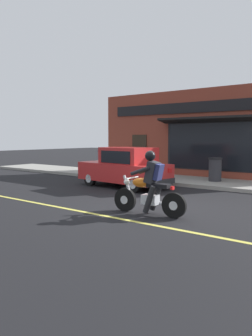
# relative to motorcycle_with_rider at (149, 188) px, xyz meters

# --- Properties ---
(ground_plane) EXTENTS (80.00, 80.00, 0.00)m
(ground_plane) POSITION_rel_motorcycle_with_rider_xyz_m (1.00, 0.50, -0.68)
(ground_plane) COLOR black
(sidewalk_curb) EXTENTS (2.60, 22.00, 0.14)m
(sidewalk_curb) POSITION_rel_motorcycle_with_rider_xyz_m (6.04, 3.50, -0.61)
(sidewalk_curb) COLOR gray
(sidewalk_curb) RESTS_ON ground
(lane_stripe) EXTENTS (0.12, 19.80, 0.01)m
(lane_stripe) POSITION_rel_motorcycle_with_rider_xyz_m (-0.80, 3.50, -0.67)
(lane_stripe) COLOR #D1C64C
(lane_stripe) RESTS_ON ground
(storefront_building) EXTENTS (1.25, 9.58, 4.20)m
(storefront_building) POSITION_rel_motorcycle_with_rider_xyz_m (7.57, 2.72, 1.43)
(storefront_building) COLOR brown
(storefront_building) RESTS_ON ground
(motorcycle_with_rider) EXTENTS (0.60, 2.02, 1.62)m
(motorcycle_with_rider) POSITION_rel_motorcycle_with_rider_xyz_m (0.00, 0.00, 0.00)
(motorcycle_with_rider) COLOR black
(motorcycle_with_rider) RESTS_ON ground
(car_hatchback) EXTENTS (2.03, 3.93, 1.57)m
(car_hatchback) POSITION_rel_motorcycle_with_rider_xyz_m (3.34, 3.32, 0.09)
(car_hatchback) COLOR black
(car_hatchback) RESTS_ON ground
(trash_bin) EXTENTS (0.56, 0.56, 0.98)m
(trash_bin) POSITION_rel_motorcycle_with_rider_xyz_m (6.18, 0.77, -0.04)
(trash_bin) COLOR #2D2D33
(trash_bin) RESTS_ON sidewalk_curb
(traffic_cone) EXTENTS (0.36, 0.36, 0.60)m
(traffic_cone) POSITION_rel_motorcycle_with_rider_xyz_m (6.32, 4.27, -0.25)
(traffic_cone) COLOR black
(traffic_cone) RESTS_ON sidewalk_curb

